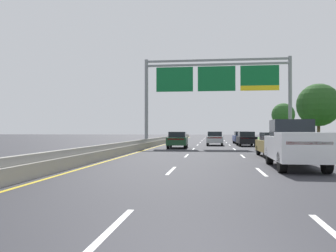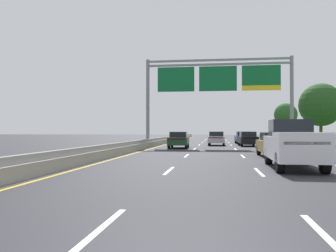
{
  "view_description": "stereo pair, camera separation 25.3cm",
  "coord_description": "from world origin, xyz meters",
  "px_view_note": "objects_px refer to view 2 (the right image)",
  "views": [
    {
      "loc": [
        -0.13,
        -4.46,
        1.69
      ],
      "look_at": [
        -3.08,
        19.25,
        2.0
      ],
      "focal_mm": 38.17,
      "sensor_mm": 36.0,
      "label": 1
    },
    {
      "loc": [
        0.13,
        -4.43,
        1.69
      ],
      "look_at": [
        -3.08,
        19.25,
        2.0
      ],
      "focal_mm": 38.17,
      "sensor_mm": 36.0,
      "label": 2
    }
  ],
  "objects_px": {
    "pickup_truck_white": "(293,144)",
    "car_blue_right_lane_sedan": "(243,137)",
    "roadside_tree_mid": "(321,105)",
    "roadside_tree_far": "(286,115)",
    "car_gold_right_lane_sedan": "(275,144)",
    "car_black_right_lane_sedan": "(248,139)",
    "overhead_sign_gantry": "(218,83)",
    "car_silver_centre_lane_sedan": "(217,138)",
    "car_darkgreen_left_lane_sedan": "(179,140)"
  },
  "relations": [
    {
      "from": "overhead_sign_gantry",
      "to": "roadside_tree_mid",
      "type": "height_order",
      "value": "overhead_sign_gantry"
    },
    {
      "from": "car_gold_right_lane_sedan",
      "to": "car_blue_right_lane_sedan",
      "type": "xyz_separation_m",
      "value": [
        -0.35,
        22.73,
        0.0
      ]
    },
    {
      "from": "pickup_truck_white",
      "to": "car_blue_right_lane_sedan",
      "type": "xyz_separation_m",
      "value": [
        -0.03,
        29.78,
        -0.26
      ]
    },
    {
      "from": "pickup_truck_white",
      "to": "roadside_tree_mid",
      "type": "relative_size",
      "value": 0.75
    },
    {
      "from": "car_black_right_lane_sedan",
      "to": "roadside_tree_mid",
      "type": "xyz_separation_m",
      "value": [
        8.8,
        4.35,
        3.89
      ]
    },
    {
      "from": "car_darkgreen_left_lane_sedan",
      "to": "car_gold_right_lane_sedan",
      "type": "xyz_separation_m",
      "value": [
        7.32,
        -10.71,
        0.0
      ]
    },
    {
      "from": "car_gold_right_lane_sedan",
      "to": "car_black_right_lane_sedan",
      "type": "bearing_deg",
      "value": -0.09
    },
    {
      "from": "overhead_sign_gantry",
      "to": "car_silver_centre_lane_sedan",
      "type": "bearing_deg",
      "value": 92.02
    },
    {
      "from": "overhead_sign_gantry",
      "to": "car_darkgreen_left_lane_sedan",
      "type": "xyz_separation_m",
      "value": [
        -3.77,
        -2.66,
        -5.75
      ]
    },
    {
      "from": "car_darkgreen_left_lane_sedan",
      "to": "car_blue_right_lane_sedan",
      "type": "relative_size",
      "value": 1.0
    },
    {
      "from": "overhead_sign_gantry",
      "to": "car_blue_right_lane_sedan",
      "type": "xyz_separation_m",
      "value": [
        3.2,
        9.36,
        -5.75
      ]
    },
    {
      "from": "pickup_truck_white",
      "to": "overhead_sign_gantry",
      "type": "bearing_deg",
      "value": 10.2
    },
    {
      "from": "car_darkgreen_left_lane_sedan",
      "to": "roadside_tree_far",
      "type": "height_order",
      "value": "roadside_tree_far"
    },
    {
      "from": "overhead_sign_gantry",
      "to": "car_black_right_lane_sedan",
      "type": "distance_m",
      "value": 7.08
    },
    {
      "from": "car_darkgreen_left_lane_sedan",
      "to": "roadside_tree_mid",
      "type": "bearing_deg",
      "value": -60.17
    },
    {
      "from": "car_black_right_lane_sedan",
      "to": "car_blue_right_lane_sedan",
      "type": "height_order",
      "value": "same"
    },
    {
      "from": "pickup_truck_white",
      "to": "car_darkgreen_left_lane_sedan",
      "type": "height_order",
      "value": "pickup_truck_white"
    },
    {
      "from": "car_silver_centre_lane_sedan",
      "to": "car_darkgreen_left_lane_sedan",
      "type": "bearing_deg",
      "value": 152.73
    },
    {
      "from": "roadside_tree_mid",
      "to": "roadside_tree_far",
      "type": "height_order",
      "value": "roadside_tree_mid"
    },
    {
      "from": "pickup_truck_white",
      "to": "car_blue_right_lane_sedan",
      "type": "bearing_deg",
      "value": 1.28
    },
    {
      "from": "car_gold_right_lane_sedan",
      "to": "roadside_tree_far",
      "type": "xyz_separation_m",
      "value": [
        6.61,
        31.74,
        3.26
      ]
    },
    {
      "from": "pickup_truck_white",
      "to": "car_silver_centre_lane_sedan",
      "type": "bearing_deg",
      "value": 9.05
    },
    {
      "from": "pickup_truck_white",
      "to": "roadside_tree_mid",
      "type": "xyz_separation_m",
      "value": [
        8.79,
        27.36,
        3.63
      ]
    },
    {
      "from": "car_silver_centre_lane_sedan",
      "to": "overhead_sign_gantry",
      "type": "bearing_deg",
      "value": -177.11
    },
    {
      "from": "car_silver_centre_lane_sedan",
      "to": "roadside_tree_mid",
      "type": "relative_size",
      "value": 0.61
    },
    {
      "from": "pickup_truck_white",
      "to": "car_darkgreen_left_lane_sedan",
      "type": "relative_size",
      "value": 1.22
    },
    {
      "from": "car_silver_centre_lane_sedan",
      "to": "car_black_right_lane_sedan",
      "type": "distance_m",
      "value": 3.69
    },
    {
      "from": "pickup_truck_white",
      "to": "roadside_tree_far",
      "type": "distance_m",
      "value": 39.52
    },
    {
      "from": "car_silver_centre_lane_sedan",
      "to": "car_darkgreen_left_lane_sedan",
      "type": "xyz_separation_m",
      "value": [
        -3.63,
        -6.78,
        0.0
      ]
    },
    {
      "from": "overhead_sign_gantry",
      "to": "car_darkgreen_left_lane_sedan",
      "type": "distance_m",
      "value": 7.37
    },
    {
      "from": "car_silver_centre_lane_sedan",
      "to": "car_darkgreen_left_lane_sedan",
      "type": "distance_m",
      "value": 7.69
    },
    {
      "from": "car_silver_centre_lane_sedan",
      "to": "car_darkgreen_left_lane_sedan",
      "type": "relative_size",
      "value": 1.0
    },
    {
      "from": "pickup_truck_white",
      "to": "car_gold_right_lane_sedan",
      "type": "height_order",
      "value": "pickup_truck_white"
    },
    {
      "from": "car_black_right_lane_sedan",
      "to": "roadside_tree_far",
      "type": "distance_m",
      "value": 17.54
    },
    {
      "from": "car_gold_right_lane_sedan",
      "to": "roadside_tree_far",
      "type": "bearing_deg",
      "value": -13.04
    },
    {
      "from": "car_silver_centre_lane_sedan",
      "to": "roadside_tree_far",
      "type": "relative_size",
      "value": 0.76
    },
    {
      "from": "car_silver_centre_lane_sedan",
      "to": "roadside_tree_mid",
      "type": "distance_m",
      "value": 13.08
    },
    {
      "from": "pickup_truck_white",
      "to": "roadside_tree_far",
      "type": "bearing_deg",
      "value": -8.9
    },
    {
      "from": "car_silver_centre_lane_sedan",
      "to": "roadside_tree_far",
      "type": "xyz_separation_m",
      "value": [
        10.3,
        14.25,
        3.26
      ]
    },
    {
      "from": "car_gold_right_lane_sedan",
      "to": "roadside_tree_far",
      "type": "height_order",
      "value": "roadside_tree_far"
    },
    {
      "from": "roadside_tree_mid",
      "to": "roadside_tree_far",
      "type": "xyz_separation_m",
      "value": [
        -1.86,
        11.43,
        -0.64
      ]
    },
    {
      "from": "car_blue_right_lane_sedan",
      "to": "car_silver_centre_lane_sedan",
      "type": "bearing_deg",
      "value": 146.13
    },
    {
      "from": "car_gold_right_lane_sedan",
      "to": "roadside_tree_far",
      "type": "relative_size",
      "value": 0.76
    },
    {
      "from": "pickup_truck_white",
      "to": "car_darkgreen_left_lane_sedan",
      "type": "distance_m",
      "value": 19.09
    },
    {
      "from": "overhead_sign_gantry",
      "to": "roadside_tree_far",
      "type": "height_order",
      "value": "overhead_sign_gantry"
    },
    {
      "from": "car_black_right_lane_sedan",
      "to": "car_blue_right_lane_sedan",
      "type": "relative_size",
      "value": 1.0
    },
    {
      "from": "pickup_truck_white",
      "to": "car_gold_right_lane_sedan",
      "type": "bearing_deg",
      "value": -1.37
    },
    {
      "from": "roadside_tree_mid",
      "to": "car_gold_right_lane_sedan",
      "type": "bearing_deg",
      "value": -112.65
    },
    {
      "from": "car_darkgreen_left_lane_sedan",
      "to": "pickup_truck_white",
      "type": "bearing_deg",
      "value": -159.97
    },
    {
      "from": "car_darkgreen_left_lane_sedan",
      "to": "car_black_right_lane_sedan",
      "type": "distance_m",
      "value": 8.74
    }
  ]
}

